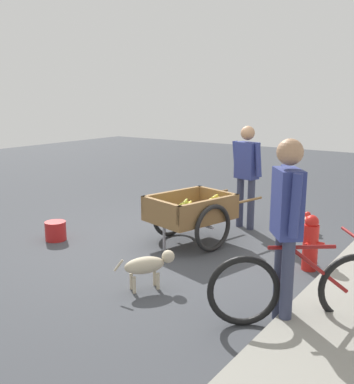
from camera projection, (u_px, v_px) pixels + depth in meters
ground_plane at (168, 246)px, 6.16m from camera, size 24.00×24.00×0.00m
fruit_cart at (191, 213)px, 6.19m from camera, size 1.78×1.15×0.71m
vendor_person at (247, 168)px, 6.82m from camera, size 0.28×0.56×1.58m
bicycle at (300, 287)px, 4.00m from camera, size 1.08×1.34×0.85m
cyclist_person at (287, 216)px, 3.85m from camera, size 0.43×0.39×1.68m
dog at (148, 265)px, 4.76m from camera, size 0.59×0.41×0.40m
fire_hydrant at (311, 243)px, 5.26m from camera, size 0.25×0.25×0.67m
plastic_bucket at (56, 231)px, 6.39m from camera, size 0.30×0.30×0.27m
apple_crate at (298, 224)px, 6.73m from camera, size 0.44×0.32×0.32m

